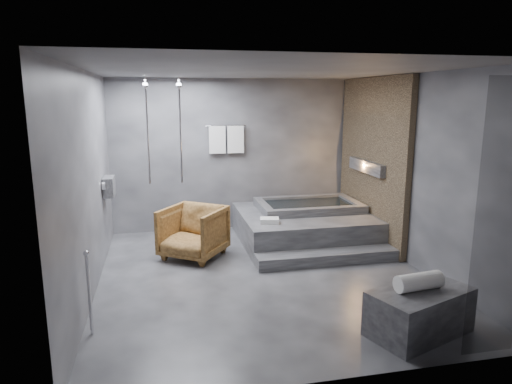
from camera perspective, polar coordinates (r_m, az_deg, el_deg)
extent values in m
plane|color=#2E2E31|center=(6.54, 0.97, -10.37)|extent=(5.00, 5.00, 0.00)
cube|color=#4D4E50|center=(6.07, 1.07, 14.93)|extent=(4.50, 5.00, 0.04)
cube|color=#39393E|center=(8.58, -2.78, 4.63)|extent=(4.50, 0.04, 2.80)
cube|color=#39393E|center=(3.82, 9.57, -4.62)|extent=(4.50, 0.04, 2.80)
cube|color=#39393E|center=(6.06, -20.18, 0.91)|extent=(0.04, 5.00, 2.80)
cube|color=#39393E|center=(7.01, 19.26, 2.37)|extent=(0.04, 5.00, 2.80)
cube|color=#9A7E5A|center=(8.06, 14.31, 3.82)|extent=(0.10, 2.40, 2.78)
cube|color=#FF9938|center=(8.04, 13.77, 3.11)|extent=(0.14, 1.20, 0.20)
cube|color=gray|center=(7.47, -17.90, 0.67)|extent=(0.16, 0.42, 0.30)
imported|color=beige|center=(7.38, -17.88, 0.18)|extent=(0.08, 0.08, 0.21)
imported|color=beige|center=(7.58, -17.72, 0.27)|extent=(0.07, 0.07, 0.15)
cylinder|color=silver|center=(7.98, -9.44, 7.56)|extent=(0.04, 0.04, 1.80)
cylinder|color=silver|center=(7.97, -13.43, 7.39)|extent=(0.04, 0.04, 1.80)
cylinder|color=silver|center=(8.45, -3.76, 8.26)|extent=(0.75, 0.02, 0.02)
cube|color=white|center=(8.42, -4.87, 6.53)|extent=(0.30, 0.06, 0.50)
cube|color=white|center=(8.47, -2.58, 6.59)|extent=(0.30, 0.06, 0.50)
cylinder|color=silver|center=(5.17, -20.12, -11.93)|extent=(0.04, 0.04, 0.90)
cube|color=black|center=(4.72, 28.30, -3.35)|extent=(0.55, 0.01, 2.60)
cube|color=#333436|center=(8.05, 5.95, -4.26)|extent=(2.20, 2.00, 0.50)
cube|color=#333436|center=(7.04, 8.90, -8.08)|extent=(2.20, 0.36, 0.18)
cube|color=#2E2E30|center=(5.27, 19.74, -13.90)|extent=(1.23, 0.93, 0.49)
imported|color=#492C12|center=(7.20, -7.85, -4.98)|extent=(1.21, 1.22, 0.81)
cylinder|color=white|center=(5.13, 19.68, -10.50)|extent=(0.53, 0.25, 0.19)
cube|color=silver|center=(7.28, 1.70, -3.58)|extent=(0.33, 0.27, 0.08)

